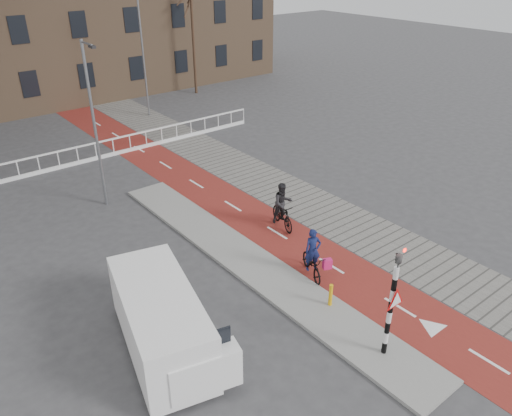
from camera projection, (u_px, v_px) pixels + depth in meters
ground at (345, 311)px, 15.80m from camera, size 120.00×120.00×0.00m
bike_lane at (208, 191)px, 23.53m from camera, size 2.50×60.00×0.01m
sidewalk at (254, 176)px, 25.08m from camera, size 3.00×60.00×0.01m
curb_island at (249, 262)px, 18.14m from camera, size 1.80×16.00×0.12m
traffic_signal at (393, 299)px, 13.14m from camera, size 0.80×0.80×3.68m
bollard at (331, 295)px, 15.70m from camera, size 0.12×0.12×0.77m
cyclist_near at (312, 260)px, 17.24m from camera, size 1.25×1.79×1.80m
cyclist_far at (282, 209)px, 20.14m from camera, size 0.99×1.88×1.94m
van at (161, 321)px, 13.78m from camera, size 2.95×4.99×2.01m
railing at (19, 173)px, 24.62m from camera, size 28.00×0.10×0.99m
tree_right at (193, 40)px, 37.41m from camera, size 0.21×0.21×7.97m
streetlight_near at (95, 128)px, 20.67m from camera, size 0.12×0.12×7.11m
streetlight_right at (143, 50)px, 32.06m from camera, size 0.12×0.12×8.68m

